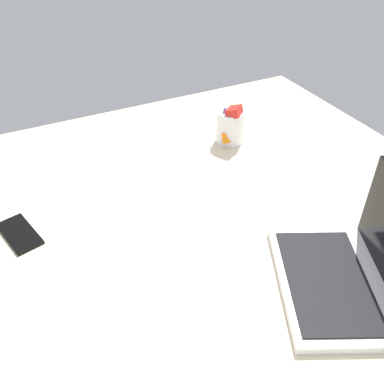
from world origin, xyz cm
name	(u,v)px	position (x,y,z in cm)	size (l,w,h in cm)	color
bed_mattress	(258,292)	(0.00, 0.00, 9.00)	(180.00, 140.00, 18.00)	beige
laptop	(350,272)	(12.76, 13.29, 22.41)	(39.66, 34.88, 23.00)	silver
snack_cup	(230,125)	(-51.64, 21.17, 24.06)	(9.86, 9.00, 13.76)	silver
cell_phone	(19,234)	(-35.54, -48.09, 18.40)	(6.80, 14.00, 0.80)	black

